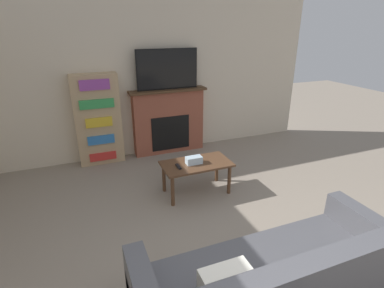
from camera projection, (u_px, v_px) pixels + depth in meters
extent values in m
cube|color=beige|center=(147.00, 79.00, 5.22)|extent=(6.31, 0.06, 2.70)
cube|color=brown|center=(169.00, 122.00, 5.50)|extent=(1.29, 0.22, 1.14)
cube|color=black|center=(171.00, 133.00, 5.47)|extent=(0.71, 0.01, 0.63)
cube|color=#4C331E|center=(168.00, 90.00, 5.26)|extent=(1.39, 0.28, 0.04)
cube|color=black|center=(167.00, 69.00, 5.13)|extent=(1.08, 0.03, 0.69)
cube|color=black|center=(168.00, 69.00, 5.11)|extent=(1.05, 0.01, 0.65)
cube|color=#4C4C51|center=(312.00, 285.00, 1.97)|extent=(2.20, 0.16, 0.43)
cube|color=#4C4C51|center=(365.00, 247.00, 2.75)|extent=(0.16, 0.90, 0.67)
cube|color=silver|center=(224.00, 285.00, 2.07)|extent=(0.36, 0.14, 0.28)
cube|color=brown|center=(196.00, 164.00, 4.14)|extent=(0.96, 0.52, 0.03)
cylinder|color=brown|center=(173.00, 191.00, 3.91)|extent=(0.05, 0.05, 0.43)
cylinder|color=brown|center=(229.00, 180.00, 4.20)|extent=(0.05, 0.05, 0.43)
cylinder|color=brown|center=(164.00, 178.00, 4.25)|extent=(0.05, 0.05, 0.43)
cylinder|color=brown|center=(217.00, 168.00, 4.54)|extent=(0.05, 0.05, 0.43)
cube|color=silver|center=(194.00, 160.00, 4.10)|extent=(0.22, 0.12, 0.10)
cube|color=black|center=(178.00, 167.00, 4.00)|extent=(0.04, 0.15, 0.02)
cube|color=tan|center=(98.00, 120.00, 4.99)|extent=(0.74, 0.26, 1.52)
cube|color=red|center=(103.00, 156.00, 5.09)|extent=(0.43, 0.03, 0.13)
cube|color=#2D70B7|center=(101.00, 140.00, 4.98)|extent=(0.43, 0.03, 0.15)
cube|color=gold|center=(99.00, 122.00, 4.86)|extent=(0.42, 0.03, 0.15)
cube|color=green|center=(97.00, 104.00, 4.75)|extent=(0.53, 0.03, 0.15)
cube|color=purple|center=(95.00, 85.00, 4.64)|extent=(0.46, 0.03, 0.16)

